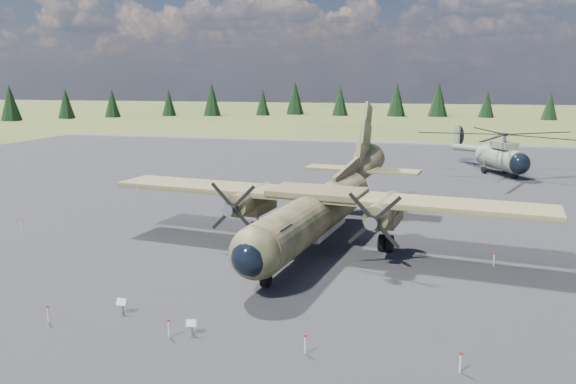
# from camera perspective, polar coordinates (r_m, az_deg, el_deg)

# --- Properties ---
(ground) EXTENTS (500.00, 500.00, 0.00)m
(ground) POSITION_cam_1_polar(r_m,az_deg,el_deg) (37.82, -5.65, -5.52)
(ground) COLOR brown
(ground) RESTS_ON ground
(apron) EXTENTS (120.00, 120.00, 0.04)m
(apron) POSITION_cam_1_polar(r_m,az_deg,el_deg) (47.01, -1.50, -2.14)
(apron) COLOR #525156
(apron) RESTS_ON ground
(transport_plane) EXTENTS (29.53, 26.67, 9.71)m
(transport_plane) POSITION_cam_1_polar(r_m,az_deg,el_deg) (38.02, 3.47, -1.05)
(transport_plane) COLOR #353F22
(transport_plane) RESTS_ON ground
(helicopter_near) EXTENTS (25.67, 25.67, 4.94)m
(helicopter_near) POSITION_cam_1_polar(r_m,az_deg,el_deg) (70.20, 20.89, 4.47)
(helicopter_near) COLOR gray
(helicopter_near) RESTS_ON ground
(info_placard_left) EXTENTS (0.50, 0.22, 0.78)m
(info_placard_left) POSITION_cam_1_polar(r_m,az_deg,el_deg) (28.15, -16.54, -10.80)
(info_placard_left) COLOR gray
(info_placard_left) RESTS_ON ground
(info_placard_right) EXTENTS (0.48, 0.28, 0.70)m
(info_placard_right) POSITION_cam_1_polar(r_m,az_deg,el_deg) (25.35, -9.79, -13.13)
(info_placard_right) COLOR gray
(info_placard_right) RESTS_ON ground
(barrier_fence) EXTENTS (33.12, 29.62, 0.85)m
(barrier_fence) POSITION_cam_1_polar(r_m,az_deg,el_deg) (37.76, -6.37, -4.75)
(barrier_fence) COLOR silver
(barrier_fence) RESTS_ON ground
(treeline) EXTENTS (302.87, 304.89, 10.93)m
(treeline) POSITION_cam_1_polar(r_m,az_deg,el_deg) (34.44, 3.43, 1.02)
(treeline) COLOR black
(treeline) RESTS_ON ground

